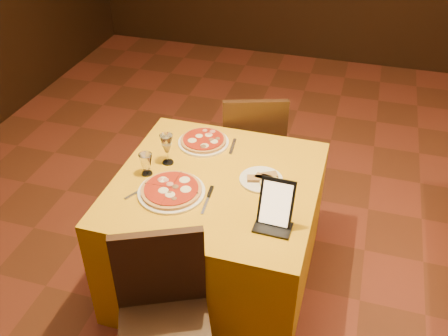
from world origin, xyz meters
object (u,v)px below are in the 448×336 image
(tablet, at_px, (276,203))
(wine_glass, at_px, (167,149))
(chair_main_far, at_px, (251,145))
(main_table, at_px, (217,231))
(chair_main_near, at_px, (165,335))
(pizza_near, at_px, (171,191))
(pizza_far, at_px, (204,141))
(water_glass, at_px, (146,164))

(tablet, bearing_deg, wine_glass, 156.86)
(tablet, bearing_deg, chair_main_far, 110.91)
(main_table, bearing_deg, wine_glass, 165.08)
(tablet, bearing_deg, chair_main_near, -121.65)
(main_table, height_order, pizza_near, pizza_near)
(main_table, distance_m, pizza_near, 0.47)
(chair_main_near, height_order, pizza_far, chair_main_near)
(chair_main_near, relative_size, pizza_far, 2.95)
(chair_main_near, relative_size, water_glass, 7.00)
(pizza_near, xyz_separation_m, water_glass, (-0.19, 0.12, 0.05))
(water_glass, bearing_deg, chair_main_far, 66.47)
(pizza_near, relative_size, water_glass, 2.75)
(main_table, height_order, chair_main_far, chair_main_far)
(chair_main_near, distance_m, pizza_near, 0.73)
(chair_main_far, distance_m, water_glass, 1.03)
(water_glass, bearing_deg, pizza_near, -32.17)
(chair_main_far, bearing_deg, chair_main_near, 71.78)
(pizza_far, relative_size, wine_glass, 1.62)
(tablet, bearing_deg, water_glass, 167.95)
(chair_main_far, bearing_deg, wine_glass, 49.14)
(main_table, relative_size, water_glass, 8.46)
(water_glass, bearing_deg, main_table, 7.21)
(chair_main_near, distance_m, wine_glass, 1.02)
(chair_main_far, relative_size, pizza_near, 2.54)
(main_table, relative_size, tablet, 4.51)
(water_glass, distance_m, tablet, 0.79)
(chair_main_near, relative_size, pizza_near, 2.54)
(pizza_far, bearing_deg, main_table, -61.16)
(pizza_near, xyz_separation_m, wine_glass, (-0.12, 0.25, 0.08))
(chair_main_near, xyz_separation_m, wine_glass, (-0.31, 0.89, 0.39))
(pizza_near, height_order, water_glass, water_glass)
(pizza_near, xyz_separation_m, pizza_far, (0.01, 0.50, -0.00))
(pizza_near, xyz_separation_m, tablet, (0.57, -0.07, 0.10))
(pizza_near, distance_m, tablet, 0.58)
(pizza_near, bearing_deg, water_glass, 147.83)
(chair_main_near, bearing_deg, tablet, 31.91)
(wine_glass, xyz_separation_m, water_glass, (-0.07, -0.13, -0.03))
(tablet, bearing_deg, pizza_near, 175.14)
(main_table, distance_m, chair_main_far, 0.84)
(chair_main_far, distance_m, tablet, 1.21)
(chair_main_near, height_order, wine_glass, wine_glass)
(pizza_far, height_order, tablet, tablet)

